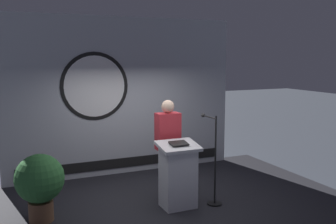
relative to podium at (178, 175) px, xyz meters
The scene contains 7 objects.
ground_plane 0.92m from the podium, 122.68° to the left, with size 40.00×40.00×0.00m, color #383D47.
stage_platform 0.78m from the podium, 122.68° to the left, with size 6.40×4.00×0.30m, color black.
banner_display 2.43m from the podium, 96.03° to the left, with size 4.82×0.12×3.21m.
podium is the anchor object (origin of this frame).
speaker_person 0.59m from the podium, 86.18° to the left, with size 0.40×0.26×1.69m.
microphone_stand 0.60m from the podium, ahead, with size 0.24×0.58×1.48m.
potted_plant 2.11m from the podium, behind, with size 0.72×0.72×1.01m.
Camera 1 is at (-2.36, -5.75, 2.73)m, focal length 41.44 mm.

